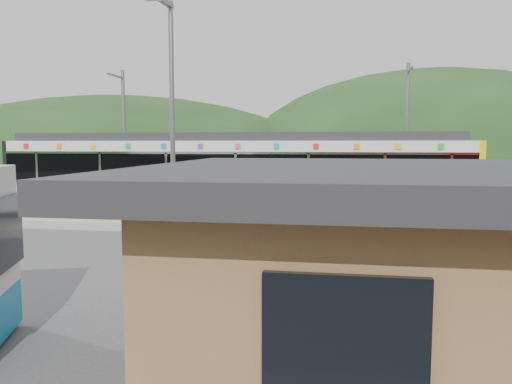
# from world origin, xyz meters

# --- Properties ---
(ground) EXTENTS (120.00, 120.00, 0.00)m
(ground) POSITION_xyz_m (0.00, 0.00, 0.00)
(ground) COLOR #4C4C4F
(ground) RESTS_ON ground
(hills) EXTENTS (146.00, 149.00, 26.00)m
(hills) POSITION_xyz_m (6.19, 5.29, 0.00)
(hills) COLOR #1E3D19
(hills) RESTS_ON ground
(platform) EXTENTS (26.00, 3.20, 0.30)m
(platform) POSITION_xyz_m (0.00, 3.30, 0.15)
(platform) COLOR #9E9E99
(platform) RESTS_ON ground
(yellow_line) EXTENTS (26.00, 0.10, 0.01)m
(yellow_line) POSITION_xyz_m (0.00, 2.00, 0.30)
(yellow_line) COLOR yellow
(yellow_line) RESTS_ON platform
(train) EXTENTS (20.44, 3.01, 3.74)m
(train) POSITION_xyz_m (-0.78, 6.00, 2.06)
(train) COLOR black
(train) RESTS_ON ground
(catenary_mast_west) EXTENTS (0.18, 1.80, 7.00)m
(catenary_mast_west) POSITION_xyz_m (-7.00, 8.56, 3.65)
(catenary_mast_west) COLOR slate
(catenary_mast_west) RESTS_ON ground
(catenary_mast_east) EXTENTS (0.18, 1.80, 7.00)m
(catenary_mast_east) POSITION_xyz_m (7.00, 8.56, 3.65)
(catenary_mast_east) COLOR slate
(catenary_mast_east) RESTS_ON ground
(station_shelter) EXTENTS (9.20, 6.20, 3.00)m
(station_shelter) POSITION_xyz_m (6.00, -9.01, 1.55)
(station_shelter) COLOR olive
(station_shelter) RESTS_ON ground
(lamp_post) EXTENTS (0.36, 1.16, 6.64)m
(lamp_post) POSITION_xyz_m (-0.06, -4.19, 3.95)
(lamp_post) COLOR slate
(lamp_post) RESTS_ON ground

